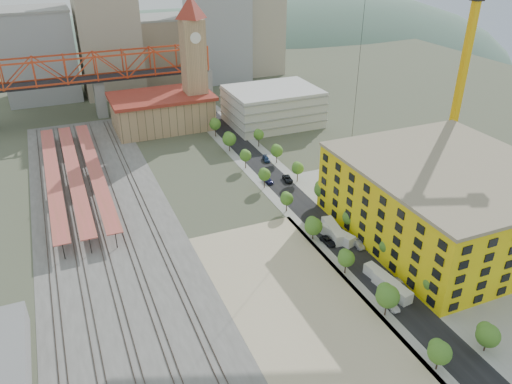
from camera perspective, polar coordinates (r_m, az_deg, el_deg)
name	(u,v)px	position (r m, az deg, el deg)	size (l,w,h in m)	color
ground	(258,228)	(129.06, 0.26, -4.15)	(400.00, 400.00, 0.00)	#474C38
ballast_strip	(106,224)	(136.66, -16.79, -3.49)	(36.00, 165.00, 0.06)	#605E59
dirt_lot	(301,308)	(104.79, 5.13, -13.04)	(28.00, 67.00, 0.06)	tan
street_asphalt	(288,192)	(146.72, 3.71, 0.02)	(12.00, 170.00, 0.06)	black
sidewalk_west	(271,195)	(144.60, 1.75, -0.38)	(3.00, 170.00, 0.04)	gray
sidewalk_east	(305,188)	(149.02, 5.61, 0.40)	(3.00, 170.00, 0.04)	gray
construction_pad	(450,230)	(137.57, 21.28, -4.07)	(50.00, 90.00, 0.06)	gray
rail_tracks	(99,225)	(136.52, -17.54, -3.59)	(26.56, 160.00, 0.18)	#382B23
platform_canopies	(74,172)	(159.22, -20.11, 2.21)	(16.00, 80.00, 4.12)	#CB4E4F
station_hall	(162,111)	(196.46, -10.66, 9.08)	(38.00, 24.00, 13.10)	tan
clock_tower	(193,51)	(191.79, -7.20, 15.72)	(12.00, 12.00, 52.00)	tan
parking_garage	(273,106)	(197.78, 1.92, 9.78)	(34.00, 26.00, 14.00)	silver
truss_bridge	(96,70)	(212.23, -17.82, 13.09)	(94.00, 9.60, 25.60)	gray
construction_building	(447,200)	(131.19, 21.02, -0.88)	(44.60, 50.60, 18.80)	gold
street_trees	(304,207)	(138.99, 5.52, -1.77)	(15.40, 124.40, 8.00)	#3D7021
skyline	(155,37)	(252.23, -11.44, 16.95)	(133.00, 46.00, 60.00)	#9EA0A3
distant_hills	(182,140)	(399.64, -8.50, 5.85)	(647.00, 264.00, 227.00)	#4C6B59
tower_crane	(454,49)	(155.27, 21.65, 14.97)	(55.81, 22.35, 62.71)	yellow
site_trailer_a	(392,287)	(111.08, 15.28, -10.48)	(2.56, 9.75, 2.67)	silver
site_trailer_b	(381,277)	(113.49, 14.10, -9.44)	(2.38, 9.04, 2.48)	silver
site_trailer_c	(337,235)	(125.53, 9.28, -4.87)	(2.53, 9.63, 2.63)	silver
site_trailer_d	(333,231)	(126.79, 8.84, -4.42)	(2.72, 10.33, 2.83)	silver
car_0	(391,304)	(107.63, 15.16, -12.30)	(1.75, 4.34, 1.48)	silver
car_1	(391,305)	(107.54, 15.22, -12.37)	(1.50, 4.30, 1.42)	#A9A8AE
car_2	(328,241)	(123.96, 8.24, -5.60)	(2.22, 4.82, 1.34)	black
car_3	(268,181)	(151.59, 1.38, 1.32)	(1.90, 4.67, 1.35)	#1A1C4D
car_4	(400,284)	(113.71, 16.15, -10.03)	(1.57, 3.91, 1.33)	silver
car_5	(358,244)	(124.09, 11.56, -5.83)	(1.60, 4.59, 1.51)	gray
car_6	(288,179)	(152.80, 3.65, 1.50)	(2.31, 5.01, 1.39)	black
car_7	(266,159)	(166.06, 1.18, 3.79)	(1.86, 4.59, 1.33)	navy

